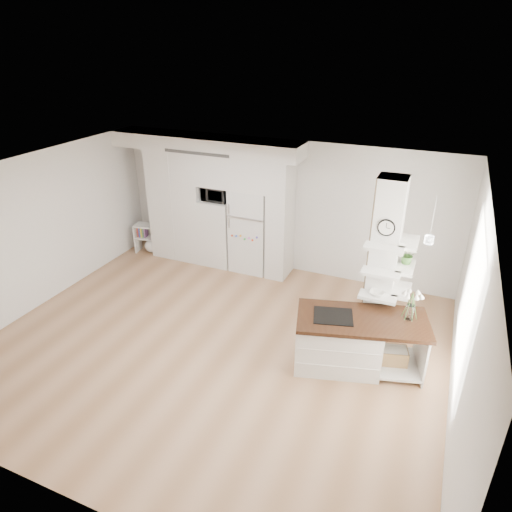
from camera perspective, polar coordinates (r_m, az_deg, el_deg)
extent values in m
cube|color=tan|center=(7.46, -5.22, -10.95)|extent=(7.00, 6.00, 0.01)
cube|color=white|center=(6.24, -6.22, 9.33)|extent=(7.00, 6.00, 0.04)
cube|color=silver|center=(9.26, 3.22, 6.20)|extent=(7.00, 0.04, 2.70)
cube|color=silver|center=(4.82, -23.64, -16.94)|extent=(7.00, 0.04, 2.70)
cube|color=silver|center=(8.86, -26.03, 2.59)|extent=(0.04, 6.00, 2.70)
cube|color=silver|center=(6.08, 25.00, -7.61)|extent=(0.04, 6.00, 2.70)
cube|color=silver|center=(9.96, -9.49, 6.42)|extent=(1.20, 0.65, 2.40)
cube|color=silver|center=(9.70, -4.64, 3.04)|extent=(0.65, 0.65, 1.42)
cube|color=silver|center=(9.26, -4.94, 10.85)|extent=(0.65, 0.65, 0.65)
cube|color=silver|center=(8.94, -0.61, 10.40)|extent=(0.85, 0.65, 0.65)
cube|color=silver|center=(8.99, 3.07, 4.58)|extent=(0.40, 0.65, 2.40)
cube|color=silver|center=(9.23, -6.40, 13.78)|extent=(4.00, 0.70, 0.30)
cube|color=#262626|center=(8.97, -7.45, 12.64)|extent=(1.40, 0.04, 0.06)
cube|color=silver|center=(9.34, -0.55, 3.30)|extent=(0.78, 0.66, 1.75)
cube|color=#B2B2B7|center=(8.91, -1.46, 4.68)|extent=(0.78, 0.01, 0.03)
cube|color=silver|center=(7.15, 15.58, -0.94)|extent=(0.40, 0.40, 2.70)
cube|color=tan|center=(7.17, 13.94, -0.65)|extent=(0.02, 0.40, 2.70)
cube|color=tan|center=(7.34, 15.84, -0.26)|extent=(0.40, 0.02, 2.70)
cylinder|color=black|center=(6.69, 15.98, 3.45)|extent=(0.25, 0.03, 0.25)
cylinder|color=white|center=(6.68, 15.96, 3.40)|extent=(0.21, 0.01, 0.21)
plane|color=white|center=(6.27, 25.10, -5.00)|extent=(0.00, 2.40, 2.40)
cylinder|color=white|center=(5.98, 9.20, 2.47)|extent=(0.12, 0.12, 0.10)
cube|color=silver|center=(6.93, 10.13, -10.56)|extent=(1.37, 1.08, 0.78)
cube|color=silver|center=(7.21, 17.10, -12.67)|extent=(0.83, 0.93, 0.04)
cube|color=silver|center=(7.11, 19.91, -10.88)|extent=(0.24, 0.77, 0.78)
cube|color=#361E10|center=(6.73, 13.18, -7.82)|extent=(2.02, 1.34, 0.06)
cube|color=black|center=(6.67, 9.62, -7.41)|extent=(0.66, 0.59, 0.01)
cube|color=#A47E4F|center=(7.12, 16.87, -11.81)|extent=(0.43, 0.37, 0.23)
cylinder|color=white|center=(6.83, 18.68, -6.64)|extent=(0.12, 0.12, 0.22)
cube|color=silver|center=(10.69, -14.60, 2.26)|extent=(0.09, 0.32, 0.66)
cube|color=silver|center=(10.47, -12.03, 2.03)|extent=(0.09, 0.32, 0.66)
cube|color=silver|center=(10.46, -13.50, 3.72)|extent=(0.60, 0.41, 0.03)
cube|color=silver|center=(10.57, -13.35, 2.29)|extent=(0.57, 0.41, 0.03)
sphere|color=silver|center=(10.61, -12.87, 1.28)|extent=(0.32, 0.32, 0.32)
imported|color=#386628|center=(6.99, 10.05, -11.49)|extent=(0.35, 0.32, 0.53)
imported|color=#386628|center=(8.25, 16.13, -6.20)|extent=(0.28, 0.28, 0.44)
imported|color=#2D2D2D|center=(9.36, -4.97, 7.79)|extent=(0.54, 0.37, 0.30)
imported|color=#386628|center=(7.14, 18.47, 0.19)|extent=(0.27, 0.23, 0.30)
imported|color=white|center=(7.04, 14.86, -4.49)|extent=(0.22, 0.22, 0.05)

